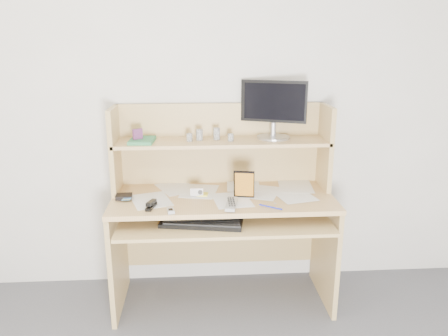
{
  "coord_description": "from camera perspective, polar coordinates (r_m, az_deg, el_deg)",
  "views": [
    {
      "loc": [
        -0.16,
        -1.13,
        1.7
      ],
      "look_at": [
        0.0,
        1.43,
        0.95
      ],
      "focal_mm": 35.0,
      "sensor_mm": 36.0,
      "label": 1
    }
  ],
  "objects": [
    {
      "name": "wallet",
      "position": [
        2.79,
        -12.94,
        -3.64
      ],
      "size": [
        0.1,
        0.08,
        0.02
      ],
      "primitive_type": "cube",
      "rotation": [
        0.0,
        0.0,
        0.04
      ],
      "color": "black",
      "rests_on": "paper_clutter"
    },
    {
      "name": "back_wall",
      "position": [
        2.97,
        -0.52,
        7.57
      ],
      "size": [
        3.6,
        0.04,
        2.5
      ],
      "primitive_type": "cube",
      "color": "silver",
      "rests_on": "floor"
    },
    {
      "name": "stapler",
      "position": [
        2.61,
        -9.5,
        -4.69
      ],
      "size": [
        0.06,
        0.13,
        0.04
      ],
      "primitive_type": "cube",
      "rotation": [
        0.0,
        0.0,
        -0.25
      ],
      "color": "black",
      "rests_on": "paper_clutter"
    },
    {
      "name": "blue_pen",
      "position": [
        2.59,
        6.12,
        -5.09
      ],
      "size": [
        0.12,
        0.09,
        0.01
      ],
      "primitive_type": "cylinder",
      "rotation": [
        1.57,
        0.0,
        0.94
      ],
      "color": "#1621A8",
      "rests_on": "paper_clutter"
    },
    {
      "name": "chip_stack_c",
      "position": [
        2.8,
        0.88,
        4.02
      ],
      "size": [
        0.04,
        0.04,
        0.05
      ],
      "primitive_type": "cylinder",
      "rotation": [
        0.0,
        0.0,
        -0.21
      ],
      "color": "black",
      "rests_on": "desk"
    },
    {
      "name": "monitor",
      "position": [
        2.89,
        6.51,
        7.85
      ],
      "size": [
        0.41,
        0.23,
        0.37
      ],
      "rotation": [
        0.0,
        0.0,
        -0.37
      ],
      "color": "#A7A7AC",
      "rests_on": "desk"
    },
    {
      "name": "chip_stack_d",
      "position": [
        2.84,
        -0.97,
        4.49
      ],
      "size": [
        0.06,
        0.06,
        0.08
      ],
      "primitive_type": "cylinder",
      "rotation": [
        0.0,
        0.0,
        -0.4
      ],
      "color": "silver",
      "rests_on": "desk"
    },
    {
      "name": "chip_stack_b",
      "position": [
        2.82,
        -3.22,
        4.34
      ],
      "size": [
        0.05,
        0.05,
        0.07
      ],
      "primitive_type": "cylinder",
      "rotation": [
        0.0,
        0.0,
        -0.28
      ],
      "color": "silver",
      "rests_on": "desk"
    },
    {
      "name": "flip_phone",
      "position": [
        2.53,
        -6.98,
        -5.45
      ],
      "size": [
        0.05,
        0.08,
        0.02
      ],
      "primitive_type": "cube",
      "rotation": [
        0.0,
        0.0,
        0.18
      ],
      "color": "silver",
      "rests_on": "paper_clutter"
    },
    {
      "name": "digital_camera",
      "position": [
        2.77,
        -3.59,
        -3.08
      ],
      "size": [
        0.08,
        0.03,
        0.05
      ],
      "primitive_type": "cube",
      "rotation": [
        0.0,
        0.0,
        -0.0
      ],
      "color": "silver",
      "rests_on": "paper_clutter"
    },
    {
      "name": "desk",
      "position": [
        2.87,
        -0.22,
        -4.18
      ],
      "size": [
        1.4,
        0.7,
        1.3
      ],
      "color": "tan",
      "rests_on": "floor"
    },
    {
      "name": "chip_stack_a",
      "position": [
        2.8,
        -4.53,
        4.01
      ],
      "size": [
        0.04,
        0.04,
        0.05
      ],
      "primitive_type": "cylinder",
      "rotation": [
        0.0,
        0.0,
        0.06
      ],
      "color": "black",
      "rests_on": "desk"
    },
    {
      "name": "sticky_note_pad",
      "position": [
        2.8,
        -2.82,
        -3.47
      ],
      "size": [
        0.08,
        0.08,
        0.01
      ],
      "primitive_type": "cube",
      "rotation": [
        0.0,
        0.0,
        -0.15
      ],
      "color": "#E7EE3E",
      "rests_on": "desk"
    },
    {
      "name": "shelf_book",
      "position": [
        2.82,
        -10.64,
        3.57
      ],
      "size": [
        0.16,
        0.22,
        0.02
      ],
      "primitive_type": "cube",
      "rotation": [
        0.0,
        0.0,
        -0.07
      ],
      "color": "#2D704B",
      "rests_on": "desk"
    },
    {
      "name": "paper_clutter",
      "position": [
        2.78,
        -0.12,
        -3.63
      ],
      "size": [
        1.32,
        0.54,
        0.01
      ],
      "primitive_type": "cube",
      "color": "white",
      "rests_on": "desk"
    },
    {
      "name": "keyboard",
      "position": [
        2.61,
        -2.95,
        -7.05
      ],
      "size": [
        0.51,
        0.26,
        0.03
      ],
      "rotation": [
        0.0,
        0.0,
        -0.18
      ],
      "color": "black",
      "rests_on": "desk"
    },
    {
      "name": "game_case",
      "position": [
        2.7,
        2.64,
        -2.14
      ],
      "size": [
        0.13,
        0.04,
        0.18
      ],
      "primitive_type": "cube",
      "rotation": [
        0.0,
        0.0,
        -0.18
      ],
      "color": "black",
      "rests_on": "paper_clutter"
    },
    {
      "name": "card_box",
      "position": [
        2.81,
        -11.21,
        4.17
      ],
      "size": [
        0.06,
        0.05,
        0.09
      ],
      "primitive_type": "cube",
      "rotation": [
        0.0,
        0.0,
        0.56
      ],
      "color": "#A71624",
      "rests_on": "desk"
    },
    {
      "name": "tv_remote",
      "position": [
        2.6,
        0.97,
        -4.73
      ],
      "size": [
        0.09,
        0.21,
        0.02
      ],
      "primitive_type": "cube",
      "rotation": [
        0.0,
        0.0,
        -0.18
      ],
      "color": "#989894",
      "rests_on": "paper_clutter"
    }
  ]
}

